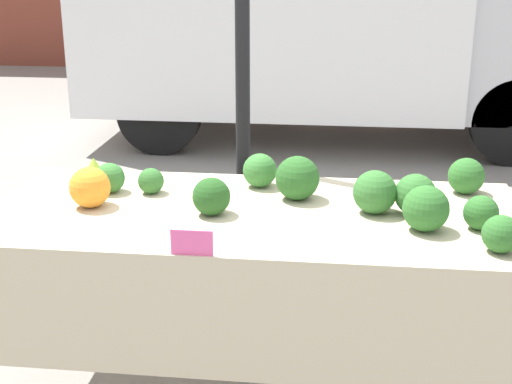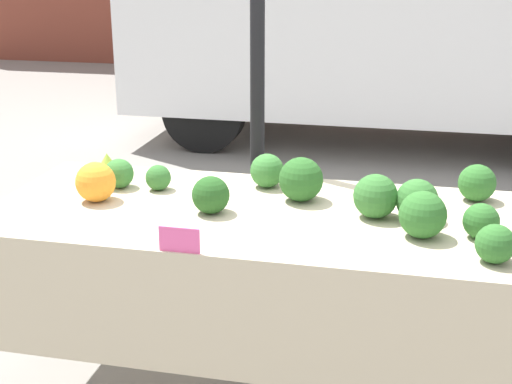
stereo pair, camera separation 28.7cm
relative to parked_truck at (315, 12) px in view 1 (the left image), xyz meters
name	(u,v)px [view 1 (the left image)]	position (x,y,z in m)	size (l,w,h in m)	color
tent_pole	(243,99)	(-0.20, -3.96, -0.10)	(0.07, 0.07, 2.34)	black
parked_truck	(315,12)	(0.00, 0.00, 0.00)	(4.76, 2.08, 2.32)	white
market_table	(254,238)	(-0.05, -4.68, -0.52)	(2.18, 0.97, 0.84)	beige
orange_cauliflower	(90,187)	(-0.74, -4.65, -0.34)	(0.17, 0.17, 0.17)	orange
romanesco_head	(94,169)	(-0.84, -4.31, -0.37)	(0.14, 0.14, 0.11)	#93B238
broccoli_head_0	(151,181)	(-0.53, -4.45, -0.37)	(0.11, 0.11, 0.11)	#336B2D
broccoli_head_1	(375,192)	(0.42, -4.58, -0.34)	(0.18, 0.18, 0.18)	#336B2D
broccoli_head_2	(481,213)	(0.81, -4.72, -0.36)	(0.13, 0.13, 0.13)	#2D6628
broccoli_head_3	(426,209)	(0.60, -4.76, -0.34)	(0.18, 0.18, 0.18)	#2D6628
broccoli_head_4	(415,194)	(0.58, -4.58, -0.34)	(0.17, 0.17, 0.17)	#336B2D
broccoli_head_5	(466,176)	(0.83, -4.29, -0.35)	(0.16, 0.16, 0.16)	#2D6628
broccoli_head_6	(297,178)	(0.10, -4.45, -0.33)	(0.19, 0.19, 0.19)	#285B23
broccoli_head_7	(501,234)	(0.84, -4.93, -0.36)	(0.14, 0.14, 0.14)	#2D6628
broccoli_head_8	(260,170)	(-0.07, -4.30, -0.35)	(0.15, 0.15, 0.15)	#387533
broccoli_head_9	(110,178)	(-0.72, -4.46, -0.36)	(0.13, 0.13, 0.13)	#387533
broccoli_head_10	(211,196)	(-0.23, -4.68, -0.35)	(0.15, 0.15, 0.15)	#23511E
price_sign	(192,243)	(-0.22, -5.08, -0.38)	(0.15, 0.01, 0.09)	#F45B9E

